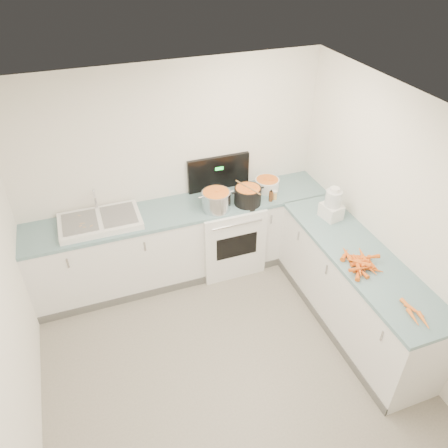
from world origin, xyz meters
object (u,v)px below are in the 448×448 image
object	(u,v)px
steel_pot	(216,201)
food_processor	(332,205)
stove	(227,232)
black_pot	(248,196)
sink	(100,221)
spice_jar	(275,196)
extract_bottle	(271,196)
mixing_bowl	(267,184)

from	to	relation	value
steel_pot	food_processor	bearing A→B (deg)	-27.99
stove	black_pot	xyz separation A→B (m)	(0.20, -0.14, 0.56)
sink	food_processor	xyz separation A→B (m)	(2.39, -0.74, 0.12)
black_pot	spice_jar	size ratio (longest dim) A/B	3.35
extract_bottle	spice_jar	xyz separation A→B (m)	(0.06, 0.02, -0.01)
steel_pot	food_processor	world-z (taller)	food_processor
extract_bottle	spice_jar	distance (m)	0.06
stove	black_pot	bearing A→B (deg)	-35.94
sink	spice_jar	distance (m)	1.99
steel_pot	spice_jar	size ratio (longest dim) A/B	3.52
stove	food_processor	bearing A→B (deg)	-37.51
sink	steel_pot	size ratio (longest dim) A/B	2.64
black_pot	extract_bottle	distance (m)	0.28
sink	extract_bottle	distance (m)	1.93
stove	extract_bottle	xyz separation A→B (m)	(0.47, -0.19, 0.53)
steel_pot	spice_jar	xyz separation A→B (m)	(0.71, -0.04, -0.05)
steel_pot	extract_bottle	bearing A→B (deg)	-5.41
black_pot	mixing_bowl	xyz separation A→B (m)	(0.34, 0.21, -0.02)
black_pot	spice_jar	xyz separation A→B (m)	(0.33, -0.03, -0.04)
mixing_bowl	spice_jar	size ratio (longest dim) A/B	3.18
stove	black_pot	size ratio (longest dim) A/B	4.39
spice_jar	food_processor	xyz separation A→B (m)	(0.41, -0.55, 0.12)
steel_pot	mixing_bowl	size ratio (longest dim) A/B	1.11
stove	mixing_bowl	distance (m)	0.76
sink	steel_pot	world-z (taller)	sink
sink	black_pot	size ratio (longest dim) A/B	2.78
mixing_bowl	food_processor	world-z (taller)	food_processor
black_pot	food_processor	world-z (taller)	food_processor
sink	spice_jar	bearing A→B (deg)	-5.36
black_pot	food_processor	bearing A→B (deg)	-37.92
extract_bottle	spice_jar	world-z (taller)	extract_bottle
stove	spice_jar	world-z (taller)	stove
sink	spice_jar	world-z (taller)	sink
mixing_bowl	extract_bottle	size ratio (longest dim) A/B	2.42
mixing_bowl	extract_bottle	world-z (taller)	mixing_bowl
extract_bottle	food_processor	bearing A→B (deg)	-48.53
sink	food_processor	distance (m)	2.51
mixing_bowl	spice_jar	world-z (taller)	mixing_bowl
black_pot	food_processor	distance (m)	0.95
sink	extract_bottle	size ratio (longest dim) A/B	7.05
stove	sink	size ratio (longest dim) A/B	1.58
mixing_bowl	spice_jar	xyz separation A→B (m)	(-0.01, -0.23, -0.02)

